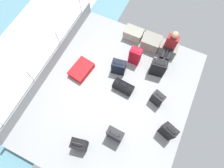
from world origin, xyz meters
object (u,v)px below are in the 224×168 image
(cargo_crate_2, at_px, (168,49))
(suitcase_1, at_px, (157,99))
(cargo_crate_0, at_px, (133,34))
(cargo_crate_1, at_px, (151,42))
(suitcase_4, at_px, (135,56))
(suitcase_3, at_px, (119,67))
(suitcase_5, at_px, (168,131))
(passenger_seated, at_px, (169,47))
(suitcase_7, at_px, (158,68))
(suitcase_0, at_px, (80,145))
(suitcase_6, at_px, (115,135))
(suitcase_2, at_px, (81,70))
(duffel_bag, at_px, (123,87))

(cargo_crate_2, relative_size, suitcase_1, 0.94)
(cargo_crate_0, height_order, cargo_crate_1, cargo_crate_1)
(cargo_crate_0, height_order, suitcase_4, suitcase_4)
(suitcase_3, xyz_separation_m, suitcase_5, (1.96, -1.20, 0.06))
(passenger_seated, relative_size, suitcase_7, 1.29)
(passenger_seated, relative_size, suitcase_0, 1.54)
(suitcase_0, distance_m, suitcase_6, 0.96)
(suitcase_3, bearing_deg, suitcase_1, -17.34)
(suitcase_1, distance_m, suitcase_2, 2.46)
(suitcase_1, relative_size, suitcase_2, 0.80)
(passenger_seated, xyz_separation_m, duffel_bag, (-0.77, -1.63, -0.39))
(suitcase_4, bearing_deg, passenger_seated, 35.20)
(suitcase_3, xyz_separation_m, suitcase_4, (0.31, 0.55, 0.06))
(suitcase_3, bearing_deg, suitcase_5, -31.41)
(cargo_crate_2, relative_size, suitcase_7, 0.72)
(suitcase_4, xyz_separation_m, duffel_bag, (0.08, -1.04, -0.15))
(cargo_crate_0, distance_m, cargo_crate_2, 1.24)
(suitcase_2, relative_size, suitcase_6, 0.90)
(cargo_crate_2, distance_m, duffel_bag, 1.97)
(cargo_crate_1, bearing_deg, suitcase_7, -58.87)
(cargo_crate_1, bearing_deg, suitcase_4, -108.91)
(cargo_crate_2, xyz_separation_m, passenger_seated, (0.00, -0.18, 0.38))
(cargo_crate_0, xyz_separation_m, suitcase_7, (1.18, -0.93, 0.13))
(suitcase_1, bearing_deg, suitcase_4, 138.24)
(suitcase_3, relative_size, suitcase_5, 0.86)
(suitcase_0, distance_m, suitcase_1, 2.47)
(suitcase_2, height_order, suitcase_5, suitcase_5)
(suitcase_5, bearing_deg, suitcase_3, 148.59)
(passenger_seated, distance_m, suitcase_4, 1.06)
(cargo_crate_2, bearing_deg, suitcase_4, -137.37)
(suitcase_0, bearing_deg, cargo_crate_0, 91.64)
(suitcase_3, distance_m, suitcase_4, 0.63)
(cargo_crate_2, height_order, suitcase_5, suitcase_5)
(cargo_crate_1, height_order, suitcase_7, suitcase_7)
(suitcase_5, bearing_deg, cargo_crate_2, 107.81)
(suitcase_1, height_order, suitcase_2, suitcase_1)
(cargo_crate_2, relative_size, duffel_bag, 0.97)
(suitcase_7, bearing_deg, passenger_seated, 84.91)
(suitcase_6, distance_m, duffel_bag, 1.43)
(passenger_seated, distance_m, suitcase_7, 0.73)
(cargo_crate_1, xyz_separation_m, duffel_bag, (-0.19, -1.81, -0.03))
(duffel_bag, bearing_deg, suitcase_4, 94.13)
(suitcase_6, xyz_separation_m, suitcase_7, (0.34, 2.32, -0.03))
(suitcase_2, height_order, suitcase_3, suitcase_3)
(suitcase_0, xyz_separation_m, suitcase_5, (1.94, 1.28, 0.06))
(cargo_crate_0, bearing_deg, suitcase_3, -86.37)
(suitcase_2, relative_size, suitcase_5, 0.97)
(suitcase_0, height_order, suitcase_2, suitcase_0)
(cargo_crate_1, height_order, suitcase_1, suitcase_1)
(cargo_crate_1, relative_size, suitcase_5, 0.73)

